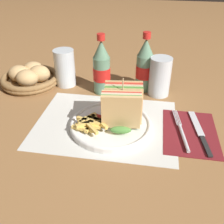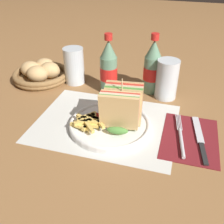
# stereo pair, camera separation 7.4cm
# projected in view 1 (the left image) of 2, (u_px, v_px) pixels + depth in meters

# --- Properties ---
(ground_plane) EXTENTS (4.00, 4.00, 0.00)m
(ground_plane) POSITION_uv_depth(u_px,v_px,m) (105.00, 132.00, 0.73)
(ground_plane) COLOR olive
(placemat) EXTENTS (0.40, 0.31, 0.00)m
(placemat) POSITION_uv_depth(u_px,v_px,m) (106.00, 123.00, 0.76)
(placemat) COLOR silver
(placemat) RESTS_ON ground_plane
(plate_main) EXTENTS (0.23, 0.23, 0.02)m
(plate_main) POSITION_uv_depth(u_px,v_px,m) (111.00, 125.00, 0.74)
(plate_main) COLOR white
(plate_main) RESTS_ON ground_plane
(club_sandwich) EXTENTS (0.11, 0.12, 0.14)m
(club_sandwich) POSITION_uv_depth(u_px,v_px,m) (122.00, 107.00, 0.71)
(club_sandwich) COLOR tan
(club_sandwich) RESTS_ON plate_main
(fries_pile) EXTENTS (0.11, 0.09, 0.02)m
(fries_pile) POSITION_uv_depth(u_px,v_px,m) (91.00, 123.00, 0.71)
(fries_pile) COLOR #E0B756
(fries_pile) RESTS_ON plate_main
(ketchup_blob) EXTENTS (0.04, 0.03, 0.01)m
(ketchup_blob) POSITION_uv_depth(u_px,v_px,m) (96.00, 117.00, 0.74)
(ketchup_blob) COLOR maroon
(ketchup_blob) RESTS_ON plate_main
(napkin) EXTENTS (0.15, 0.21, 0.00)m
(napkin) POSITION_uv_depth(u_px,v_px,m) (190.00, 132.00, 0.73)
(napkin) COLOR maroon
(napkin) RESTS_ON ground_plane
(fork) EXTENTS (0.04, 0.19, 0.01)m
(fork) POSITION_uv_depth(u_px,v_px,m) (182.00, 133.00, 0.71)
(fork) COLOR silver
(fork) RESTS_ON napkin
(knife) EXTENTS (0.04, 0.20, 0.00)m
(knife) POSITION_uv_depth(u_px,v_px,m) (200.00, 132.00, 0.72)
(knife) COLOR black
(knife) RESTS_ON napkin
(coke_bottle_near) EXTENTS (0.06, 0.06, 0.20)m
(coke_bottle_near) POSITION_uv_depth(u_px,v_px,m) (102.00, 69.00, 0.88)
(coke_bottle_near) COLOR slate
(coke_bottle_near) RESTS_ON ground_plane
(coke_bottle_far) EXTENTS (0.06, 0.06, 0.20)m
(coke_bottle_far) POSITION_uv_depth(u_px,v_px,m) (145.00, 66.00, 0.89)
(coke_bottle_far) COLOR slate
(coke_bottle_far) RESTS_ON ground_plane
(glass_near) EXTENTS (0.07, 0.07, 0.13)m
(glass_near) POSITION_uv_depth(u_px,v_px,m) (160.00, 79.00, 0.88)
(glass_near) COLOR silver
(glass_near) RESTS_ON ground_plane
(glass_far) EXTENTS (0.07, 0.07, 0.13)m
(glass_far) POSITION_uv_depth(u_px,v_px,m) (65.00, 70.00, 0.94)
(glass_far) COLOR silver
(glass_far) RESTS_ON ground_plane
(bread_basket) EXTENTS (0.21, 0.21, 0.07)m
(bread_basket) POSITION_uv_depth(u_px,v_px,m) (30.00, 77.00, 0.96)
(bread_basket) COLOR olive
(bread_basket) RESTS_ON ground_plane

